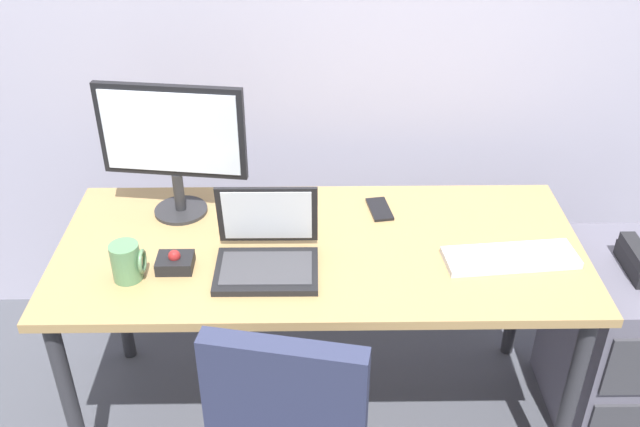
% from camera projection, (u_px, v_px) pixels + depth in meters
% --- Properties ---
extents(ground_plane, '(8.00, 8.00, 0.00)m').
position_uv_depth(ground_plane, '(320.00, 410.00, 2.69)').
color(ground_plane, '#43454D').
extents(desk, '(1.68, 0.75, 0.76)m').
position_uv_depth(desk, '(320.00, 264.00, 2.32)').
color(desk, '#9B7B4C').
rests_on(desk, ground).
extents(file_cabinet, '(0.42, 0.53, 0.67)m').
position_uv_depth(file_cabinet, '(624.00, 344.00, 2.50)').
color(file_cabinet, '#595766').
rests_on(file_cabinet, ground).
extents(monitor_main, '(0.48, 0.18, 0.46)m').
position_uv_depth(monitor_main, '(172.00, 140.00, 2.30)').
color(monitor_main, '#262628').
rests_on(monitor_main, desk).
extents(keyboard, '(0.42, 0.18, 0.03)m').
position_uv_depth(keyboard, '(511.00, 257.00, 2.20)').
color(keyboard, silver).
rests_on(keyboard, desk).
extents(laptop, '(0.31, 0.27, 0.24)m').
position_uv_depth(laptop, '(267.00, 250.00, 2.16)').
color(laptop, black).
rests_on(laptop, desk).
extents(trackball_mouse, '(0.11, 0.09, 0.07)m').
position_uv_depth(trackball_mouse, '(175.00, 262.00, 2.16)').
color(trackball_mouse, black).
rests_on(trackball_mouse, desk).
extents(coffee_mug, '(0.10, 0.09, 0.12)m').
position_uv_depth(coffee_mug, '(127.00, 262.00, 2.10)').
color(coffee_mug, '#4E7C51').
rests_on(coffee_mug, desk).
extents(paper_notepad, '(0.21, 0.25, 0.01)m').
position_uv_depth(paper_notepad, '(254.00, 213.00, 2.43)').
color(paper_notepad, white).
rests_on(paper_notepad, desk).
extents(cell_phone, '(0.09, 0.15, 0.01)m').
position_uv_depth(cell_phone, '(380.00, 209.00, 2.45)').
color(cell_phone, black).
rests_on(cell_phone, desk).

